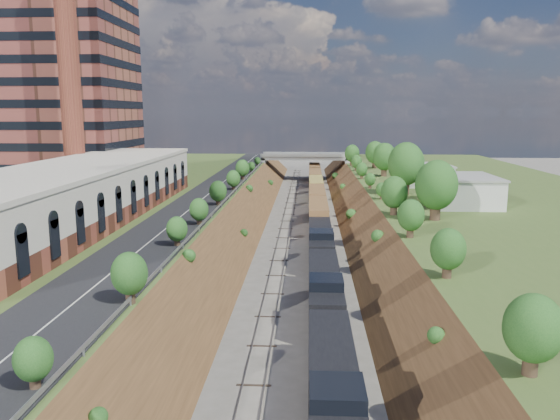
{
  "coord_description": "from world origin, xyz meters",
  "views": [
    {
      "loc": [
        1.02,
        -28.55,
        18.4
      ],
      "look_at": [
        -2.63,
        40.5,
        6.0
      ],
      "focal_mm": 35.0,
      "sensor_mm": 36.0,
      "label": 1
    }
  ],
  "objects": [
    {
      "name": "platform_right",
      "position": [
        33.0,
        60.0,
        2.5
      ],
      "size": [
        44.0,
        180.0,
        5.0
      ],
      "primitive_type": "cube",
      "color": "#445D26",
      "rests_on": "ground"
    },
    {
      "name": "highrise_tower",
      "position": [
        -44.0,
        72.0,
        32.88
      ],
      "size": [
        22.0,
        22.0,
        53.9
      ],
      "color": "brown",
      "rests_on": "platform_left"
    },
    {
      "name": "white_building_far",
      "position": [
        23.0,
        74.0,
        6.8
      ],
      "size": [
        8.0,
        10.0,
        3.6
      ],
      "primitive_type": "cube",
      "color": "silver",
      "rests_on": "platform_right"
    },
    {
      "name": "platform_left",
      "position": [
        -33.0,
        60.0,
        2.5
      ],
      "size": [
        44.0,
        180.0,
        5.0
      ],
      "primitive_type": "cube",
      "color": "#445D26",
      "rests_on": "ground"
    },
    {
      "name": "rail_right_track",
      "position": [
        2.6,
        60.0,
        0.09
      ],
      "size": [
        1.58,
        180.0,
        0.18
      ],
      "primitive_type": "cube",
      "color": "gray",
      "rests_on": "ground"
    },
    {
      "name": "road",
      "position": [
        -15.5,
        60.0,
        5.05
      ],
      "size": [
        8.0,
        180.0,
        0.1
      ],
      "primitive_type": "cube",
      "color": "black",
      "rests_on": "platform_left"
    },
    {
      "name": "tree_right_large",
      "position": [
        17.0,
        40.0,
        9.38
      ],
      "size": [
        5.25,
        5.25,
        7.61
      ],
      "color": "#473323",
      "rests_on": "platform_right"
    },
    {
      "name": "white_building_near",
      "position": [
        23.5,
        52.0,
        7.0
      ],
      "size": [
        9.0,
        12.0,
        4.0
      ],
      "primitive_type": "cube",
      "color": "silver",
      "rests_on": "platform_right"
    },
    {
      "name": "smokestack",
      "position": [
        -36.0,
        56.0,
        25.0
      ],
      "size": [
        3.2,
        3.2,
        40.0
      ],
      "primitive_type": "cylinder",
      "color": "brown",
      "rests_on": "platform_left"
    },
    {
      "name": "embankment_left",
      "position": [
        -11.0,
        60.0,
        0.0
      ],
      "size": [
        10.0,
        180.0,
        10.0
      ],
      "primitive_type": "cube",
      "rotation": [
        0.0,
        0.79,
        0.0
      ],
      "color": "brown",
      "rests_on": "ground"
    },
    {
      "name": "rail_left_track",
      "position": [
        -2.6,
        60.0,
        0.09
      ],
      "size": [
        1.58,
        180.0,
        0.18
      ],
      "primitive_type": "cube",
      "color": "gray",
      "rests_on": "ground"
    },
    {
      "name": "tree_left_crest",
      "position": [
        -11.8,
        20.0,
        7.04
      ],
      "size": [
        2.45,
        2.45,
        3.55
      ],
      "color": "#473323",
      "rests_on": "platform_left"
    },
    {
      "name": "embankment_right",
      "position": [
        11.0,
        60.0,
        0.0
      ],
      "size": [
        10.0,
        180.0,
        10.0
      ],
      "primitive_type": "cube",
      "rotation": [
        0.0,
        0.79,
        0.0
      ],
      "color": "brown",
      "rests_on": "ground"
    },
    {
      "name": "guardrail",
      "position": [
        -11.4,
        59.8,
        5.55
      ],
      "size": [
        0.1,
        171.0,
        0.7
      ],
      "color": "#99999E",
      "rests_on": "platform_left"
    },
    {
      "name": "freight_train",
      "position": [
        2.6,
        62.89,
        2.53
      ],
      "size": [
        2.94,
        134.46,
        4.55
      ],
      "color": "black",
      "rests_on": "ground"
    },
    {
      "name": "commercial_building",
      "position": [
        -28.0,
        38.0,
        8.51
      ],
      "size": [
        14.3,
        62.3,
        7.0
      ],
      "color": "brown",
      "rests_on": "platform_left"
    },
    {
      "name": "overpass",
      "position": [
        0.0,
        122.0,
        4.92
      ],
      "size": [
        24.5,
        8.3,
        7.4
      ],
      "color": "gray",
      "rests_on": "ground"
    }
  ]
}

